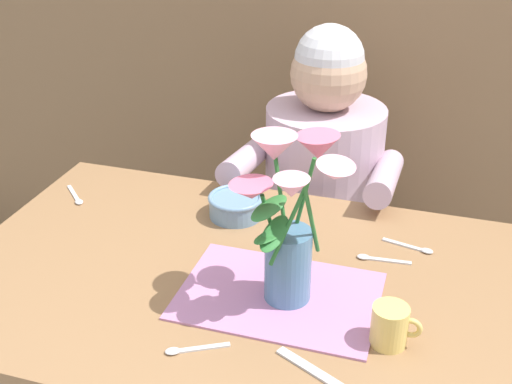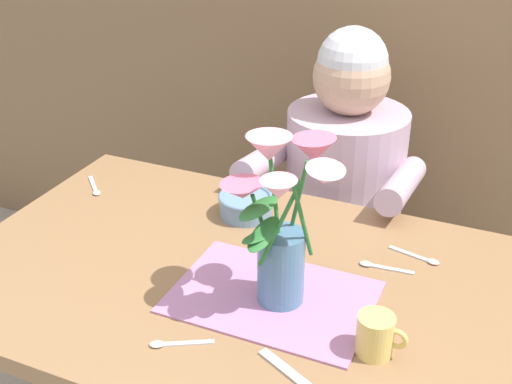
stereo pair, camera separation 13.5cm
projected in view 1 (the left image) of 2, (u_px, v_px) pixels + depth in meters
name	position (u px, v px, depth m)	size (l,w,h in m)	color
dining_table	(232.00, 310.00, 1.45)	(1.20, 0.80, 0.74)	olive
seated_person	(321.00, 214.00, 1.99)	(0.45, 0.47, 1.14)	#4C4C56
striped_placemat	(279.00, 296.00, 1.34)	(0.40, 0.28, 0.01)	#B275A3
flower_vase	(289.00, 218.00, 1.25)	(0.25, 0.23, 0.34)	teal
ceramic_bowl	(236.00, 205.00, 1.62)	(0.14, 0.14, 0.06)	#6689A8
dinner_knife	(321.00, 375.00, 1.14)	(0.19, 0.02, 0.01)	silver
ceramic_mug	(390.00, 326.00, 1.20)	(0.09, 0.07, 0.08)	#E5C666
spoon_0	(76.00, 198.00, 1.70)	(0.10, 0.09, 0.01)	silver
spoon_1	(375.00, 259.00, 1.46)	(0.12, 0.02, 0.01)	silver
spoon_2	(416.00, 248.00, 1.49)	(0.12, 0.04, 0.01)	silver
spoon_3	(187.00, 350.00, 1.19)	(0.11, 0.07, 0.01)	silver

